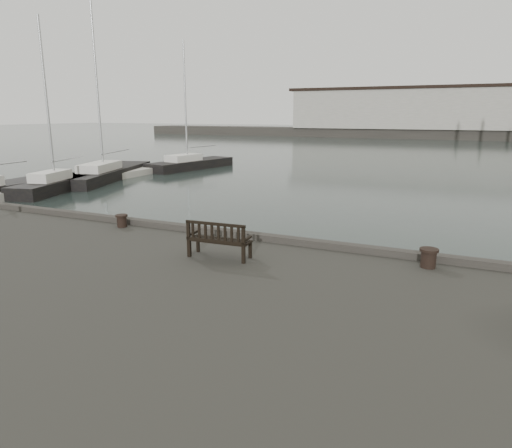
{
  "coord_description": "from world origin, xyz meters",
  "views": [
    {
      "loc": [
        5.63,
        -11.52,
        5.03
      ],
      "look_at": [
        0.53,
        -0.5,
        2.1
      ],
      "focal_mm": 32.0,
      "sensor_mm": 36.0,
      "label": 1
    }
  ],
  "objects": [
    {
      "name": "yacht_c",
      "position": [
        -19.27,
        10.6,
        0.25
      ],
      "size": [
        4.2,
        8.74,
        11.6
      ],
      "rotation": [
        0.0,
        0.0,
        0.27
      ],
      "color": "black",
      "rests_on": "ground"
    },
    {
      "name": "ground",
      "position": [
        0.0,
        0.0,
        0.0
      ],
      "size": [
        400.0,
        400.0,
        0.0
      ],
      "primitive_type": "plane",
      "color": "black",
      "rests_on": "ground"
    },
    {
      "name": "yacht_b",
      "position": [
        -20.39,
        16.43,
        0.25
      ],
      "size": [
        6.47,
        12.68,
        16.12
      ],
      "rotation": [
        0.0,
        0.0,
        0.32
      ],
      "color": "black",
      "rests_on": "ground"
    },
    {
      "name": "bollard_left",
      "position": [
        -4.09,
        -0.61,
        1.76
      ],
      "size": [
        0.39,
        0.39,
        0.4
      ],
      "primitive_type": "cylinder",
      "rotation": [
        0.0,
        0.0,
        0.04
      ],
      "color": "black",
      "rests_on": "quay"
    },
    {
      "name": "bench",
      "position": [
        0.26,
        -2.09,
        1.85
      ],
      "size": [
        1.61,
        0.64,
        0.91
      ],
      "rotation": [
        0.0,
        0.0,
        0.06
      ],
      "color": "black",
      "rests_on": "quay"
    },
    {
      "name": "breakwater",
      "position": [
        -4.56,
        92.0,
        4.3
      ],
      "size": [
        140.0,
        9.5,
        12.2
      ],
      "color": "#383530",
      "rests_on": "ground"
    },
    {
      "name": "bollard_right",
      "position": [
        5.03,
        -0.69,
        1.79
      ],
      "size": [
        0.44,
        0.44,
        0.45
      ],
      "primitive_type": "cylinder",
      "rotation": [
        0.0,
        0.0,
        0.02
      ],
      "color": "black",
      "rests_on": "quay"
    },
    {
      "name": "pontoon",
      "position": [
        -20.0,
        10.0,
        0.25
      ],
      "size": [
        2.0,
        24.0,
        0.5
      ],
      "primitive_type": "cube",
      "color": "#B6B1A9",
      "rests_on": "ground"
    },
    {
      "name": "yacht_d",
      "position": [
        -18.09,
        25.1,
        0.23
      ],
      "size": [
        4.2,
        9.84,
        12.0
      ],
      "rotation": [
        0.0,
        0.0,
        -0.18
      ],
      "color": "black",
      "rests_on": "ground"
    }
  ]
}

